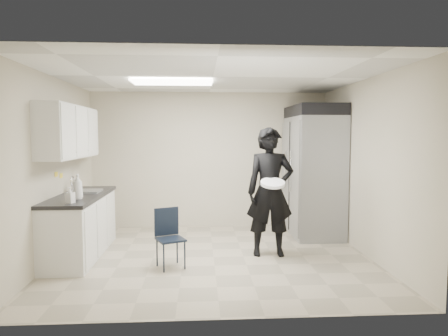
{
  "coord_description": "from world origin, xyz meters",
  "views": [
    {
      "loc": [
        -0.19,
        -5.71,
        1.77
      ],
      "look_at": [
        0.17,
        0.2,
        1.29
      ],
      "focal_mm": 32.0,
      "sensor_mm": 36.0,
      "label": 1
    }
  ],
  "objects": [
    {
      "name": "right_wall",
      "position": [
        2.25,
        0.0,
        1.3
      ],
      "size": [
        0.0,
        4.0,
        4.0
      ],
      "primitive_type": "plane",
      "rotation": [
        1.57,
        0.0,
        -1.57
      ],
      "color": "#BDB19C",
      "rests_on": "floor"
    },
    {
      "name": "lower_counter",
      "position": [
        -1.95,
        0.2,
        0.43
      ],
      "size": [
        0.6,
        1.9,
        0.86
      ],
      "primitive_type": "cube",
      "color": "silver",
      "rests_on": "floor"
    },
    {
      "name": "ceiling",
      "position": [
        0.0,
        0.0,
        2.6
      ],
      "size": [
        4.5,
        4.5,
        0.0
      ],
      "primitive_type": "plane",
      "rotation": [
        3.14,
        0.0,
        0.0
      ],
      "color": "white",
      "rests_on": "back_wall"
    },
    {
      "name": "sink",
      "position": [
        -1.93,
        0.45,
        0.87
      ],
      "size": [
        0.42,
        0.4,
        0.14
      ],
      "primitive_type": "cube",
      "color": "gray",
      "rests_on": "countertop"
    },
    {
      "name": "soap_bottle_b",
      "position": [
        -1.85,
        -0.55,
        1.01
      ],
      "size": [
        0.12,
        0.12,
        0.21
      ],
      "primitive_type": "imported",
      "rotation": [
        0.0,
        0.0,
        -0.35
      ],
      "color": "#A4A1AD",
      "rests_on": "countertop"
    },
    {
      "name": "faucet",
      "position": [
        -2.13,
        0.45,
        1.02
      ],
      "size": [
        0.02,
        0.02,
        0.24
      ],
      "primitive_type": "cylinder",
      "color": "silver",
      "rests_on": "countertop"
    },
    {
      "name": "man_tuxedo",
      "position": [
        0.84,
        0.06,
        0.95
      ],
      "size": [
        0.71,
        0.48,
        1.89
      ],
      "primitive_type": "imported",
      "rotation": [
        0.0,
        0.0,
        -0.03
      ],
      "color": "black",
      "rests_on": "floor"
    },
    {
      "name": "commercial_fridge",
      "position": [
        1.83,
        1.27,
        1.05
      ],
      "size": [
        0.8,
        1.35,
        2.1
      ],
      "primitive_type": "cube",
      "color": "gray",
      "rests_on": "floor"
    },
    {
      "name": "countertop",
      "position": [
        -1.95,
        0.2,
        0.89
      ],
      "size": [
        0.64,
        1.95,
        0.05
      ],
      "primitive_type": "cube",
      "color": "black",
      "rests_on": "lower_counter"
    },
    {
      "name": "bucket_lid",
      "position": [
        0.83,
        -0.19,
        1.1
      ],
      "size": [
        0.35,
        0.35,
        0.04
      ],
      "primitive_type": "cylinder",
      "rotation": [
        0.0,
        0.0,
        -0.03
      ],
      "color": "silver",
      "rests_on": "man_tuxedo"
    },
    {
      "name": "folding_chair",
      "position": [
        -0.59,
        -0.43,
        0.38
      ],
      "size": [
        0.45,
        0.45,
        0.77
      ],
      "primitive_type": "cube",
      "rotation": [
        0.0,
        0.0,
        0.41
      ],
      "color": "black",
      "rests_on": "floor"
    },
    {
      "name": "notice_sticker_left",
      "position": [
        -2.24,
        0.1,
        1.22
      ],
      "size": [
        0.0,
        0.12,
        0.07
      ],
      "primitive_type": "cube",
      "color": "yellow",
      "rests_on": "left_wall"
    },
    {
      "name": "back_wall",
      "position": [
        0.0,
        2.0,
        1.3
      ],
      "size": [
        4.5,
        0.0,
        4.5
      ],
      "primitive_type": "plane",
      "rotation": [
        1.57,
        0.0,
        0.0
      ],
      "color": "#BDB19C",
      "rests_on": "floor"
    },
    {
      "name": "left_wall",
      "position": [
        -2.25,
        0.0,
        1.3
      ],
      "size": [
        0.0,
        4.0,
        4.0
      ],
      "primitive_type": "plane",
      "rotation": [
        1.57,
        0.0,
        1.57
      ],
      "color": "#BDB19C",
      "rests_on": "floor"
    },
    {
      "name": "ceiling_panel",
      "position": [
        -0.6,
        0.4,
        2.57
      ],
      "size": [
        1.2,
        0.6,
        0.02
      ],
      "primitive_type": "cube",
      "color": "white",
      "rests_on": "ceiling"
    },
    {
      "name": "fridge_compressor",
      "position": [
        1.83,
        1.27,
        2.2
      ],
      "size": [
        0.8,
        1.35,
        0.2
      ],
      "primitive_type": "cube",
      "color": "black",
      "rests_on": "commercial_fridge"
    },
    {
      "name": "towel_dispenser",
      "position": [
        -2.14,
        1.35,
        1.62
      ],
      "size": [
        0.22,
        0.3,
        0.35
      ],
      "primitive_type": "cube",
      "color": "black",
      "rests_on": "left_wall"
    },
    {
      "name": "floor",
      "position": [
        0.0,
        0.0,
        0.0
      ],
      "size": [
        4.5,
        4.5,
        0.0
      ],
      "primitive_type": "plane",
      "color": "tan",
      "rests_on": "ground"
    },
    {
      "name": "notice_sticker_right",
      "position": [
        -2.24,
        0.3,
        1.18
      ],
      "size": [
        0.0,
        0.12,
        0.07
      ],
      "primitive_type": "cube",
      "color": "yellow",
      "rests_on": "left_wall"
    },
    {
      "name": "upper_cabinets",
      "position": [
        -2.08,
        0.2,
        1.83
      ],
      "size": [
        0.35,
        1.8,
        0.75
      ],
      "primitive_type": "cube",
      "color": "silver",
      "rests_on": "left_wall"
    },
    {
      "name": "soap_bottle_a",
      "position": [
        -1.85,
        -0.22,
        1.08
      ],
      "size": [
        0.15,
        0.15,
        0.34
      ],
      "primitive_type": "imported",
      "rotation": [
        0.0,
        0.0,
        0.15
      ],
      "color": "silver",
      "rests_on": "countertop"
    }
  ]
}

